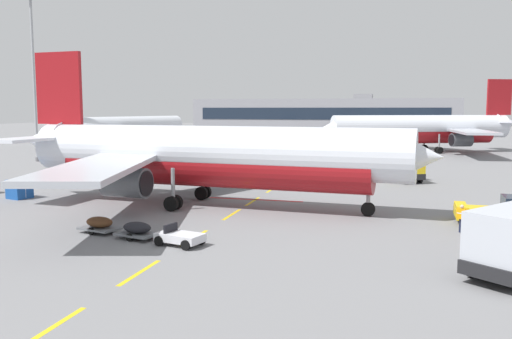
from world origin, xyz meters
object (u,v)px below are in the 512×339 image
airliner_far_center (125,127)px  ground_crew_worker (462,217)px  airliner_far_right (424,129)px  apron_light_mast_near (33,57)px  pushback_tug (508,212)px  uld_cargo_container (19,189)px  catering_truck (399,164)px  baggage_train (138,230)px  airliner_foreground (205,155)px

airliner_far_center → ground_crew_worker: size_ratio=18.85×
airliner_far_right → apron_light_mast_near: 62.82m
pushback_tug → apron_light_mast_near: apron_light_mast_near is taller
airliner_far_center → uld_cargo_container: 61.24m
apron_light_mast_near → airliner_far_right: bearing=29.6°
catering_truck → pushback_tug: bearing=-71.8°
baggage_train → uld_cargo_container: uld_cargo_container is taller
airliner_foreground → pushback_tug: bearing=-4.1°
airliner_far_right → baggage_train: (-18.49, -68.28, -3.54)m
pushback_tug → apron_light_mast_near: bearing=153.6°
uld_cargo_container → airliner_far_center: bearing=110.5°
airliner_far_right → pushback_tug: bearing=-87.1°
pushback_tug → catering_truck: bearing=108.2°
pushback_tug → uld_cargo_container: pushback_tug is taller
airliner_foreground → uld_cargo_container: (-16.26, -0.90, -3.15)m
airliner_far_center → catering_truck: (52.14, -36.80, -2.14)m
airliner_far_right → ground_crew_worker: 61.89m
airliner_far_center → ground_crew_worker: airliner_far_center is taller
airliner_far_center → apron_light_mast_near: 31.70m
pushback_tug → uld_cargo_container: (-37.63, 0.64, -0.10)m
airliner_foreground → apron_light_mast_near: 45.63m
pushback_tug → airliner_far_center: 82.79m
pushback_tug → airliner_far_right: 58.96m
apron_light_mast_near → baggage_train: bearing=-46.8°
ground_crew_worker → apron_light_mast_near: (-53.64, 31.24, 13.66)m
uld_cargo_container → airliner_foreground: bearing=3.2°
airliner_foreground → apron_light_mast_near: apron_light_mast_near is taller
pushback_tug → airliner_far_center: bearing=135.6°
baggage_train → pushback_tug: bearing=23.9°
pushback_tug → airliner_far_right: (-2.94, 58.80, 3.16)m
airliner_far_right → apron_light_mast_near: bearing=-150.4°
baggage_train → uld_cargo_container: bearing=148.0°
catering_truck → airliner_foreground: bearing=-126.4°
uld_cargo_container → catering_truck: bearing=33.7°
airliner_far_right → ground_crew_worker: (-0.21, -61.82, -3.07)m
airliner_far_center → airliner_far_right: 56.15m
airliner_far_right → catering_truck: 37.97m
airliner_foreground → ground_crew_worker: (18.21, -4.56, -2.96)m
baggage_train → ground_crew_worker: bearing=19.5°
airliner_far_center → uld_cargo_container: size_ratio=16.70×
baggage_train → uld_cargo_container: 19.10m
pushback_tug → baggage_train: pushback_tug is taller
catering_truck → apron_light_mast_near: size_ratio=0.31×
airliner_far_center → airliner_foreground: bearing=-56.2°
airliner_foreground → pushback_tug: airliner_foreground is taller
uld_cargo_container → airliner_far_right: bearing=59.2°
ground_crew_worker → uld_cargo_container: size_ratio=0.89×
airliner_far_center → catering_truck: 63.86m
uld_cargo_container → apron_light_mast_near: size_ratio=0.08×
baggage_train → uld_cargo_container: (-16.19, 10.13, 0.28)m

